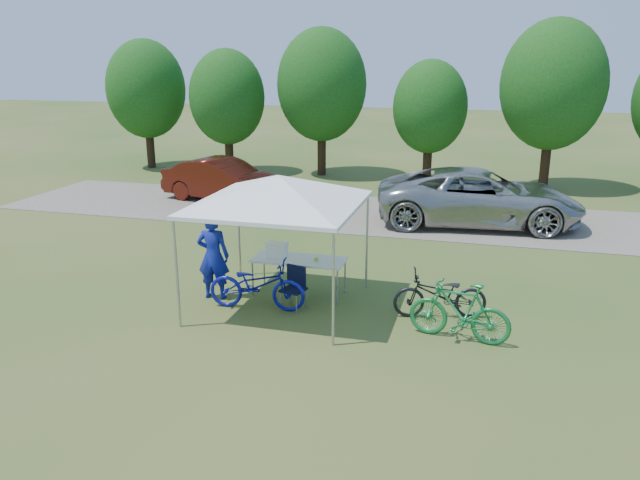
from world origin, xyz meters
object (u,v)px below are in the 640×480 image
object	(u,v)px
folding_table	(299,261)
cyclist	(213,256)
folding_chair	(295,284)
minivan	(479,197)
bike_dark	(440,295)
sedan	(224,180)
cooler	(277,250)
bike_green	(460,311)
bike_blue	(257,285)

from	to	relation	value
folding_table	cyclist	bearing A→B (deg)	-158.64
folding_chair	minivan	bearing A→B (deg)	80.82
bike_dark	sedan	bearing A→B (deg)	-149.00
cooler	sedan	size ratio (longest dim) A/B	0.10
bike_dark	minivan	bearing A→B (deg)	162.39
folding_table	sedan	world-z (taller)	sedan
folding_table	cyclist	size ratio (longest dim) A/B	1.06
bike_dark	bike_green	bearing A→B (deg)	10.98
cyclist	bike_dark	distance (m)	4.72
cyclist	bike_green	xyz separation A→B (m)	(5.11, -0.71, -0.38)
bike_green	minivan	world-z (taller)	minivan
bike_green	cyclist	bearing A→B (deg)	-89.13
folding_table	sedan	bearing A→B (deg)	123.49
minivan	cyclist	bearing A→B (deg)	139.78
folding_chair	cyclist	size ratio (longest dim) A/B	0.46
cyclist	bike_blue	world-z (taller)	cyclist
folding_table	sedan	xyz separation A→B (m)	(-5.18, 7.83, -0.01)
folding_table	cooler	bearing A→B (deg)	-180.00
minivan	sedan	world-z (taller)	minivan
bike_dark	minivan	world-z (taller)	minivan
sedan	minivan	bearing A→B (deg)	-82.91
folding_chair	folding_table	bearing A→B (deg)	114.96
cooler	folding_table	bearing A→B (deg)	0.00
minivan	sedan	bearing A→B (deg)	78.30
folding_table	folding_chair	distance (m)	0.75
cyclist	sedan	size ratio (longest dim) A/B	0.42
folding_chair	cooler	world-z (taller)	cooler
folding_chair	cyclist	bearing A→B (deg)	-166.16
cyclist	sedan	distance (m)	9.19
cooler	bike_green	size ratio (longest dim) A/B	0.24
folding_chair	bike_blue	size ratio (longest dim) A/B	0.43
bike_green	folding_chair	bearing A→B (deg)	-92.75
bike_dark	folding_chair	bearing A→B (deg)	-99.18
cooler	cyclist	world-z (taller)	cyclist
minivan	sedan	distance (m)	8.76
folding_table	folding_chair	world-z (taller)	folding_chair
folding_chair	bike_dark	world-z (taller)	bike_dark
bike_blue	sedan	bearing A→B (deg)	22.50
cooler	minivan	distance (m)	8.01
folding_chair	cyclist	xyz separation A→B (m)	(-1.80, 0.03, 0.43)
bike_blue	minivan	xyz separation A→B (m)	(4.11, 7.92, 0.34)
folding_chair	bike_green	size ratio (longest dim) A/B	0.47
cyclist	minivan	size ratio (longest dim) A/B	0.31
folding_table	folding_chair	xyz separation A→B (m)	(0.12, -0.69, -0.26)
folding_table	bike_blue	size ratio (longest dim) A/B	0.99
folding_table	bike_blue	distance (m)	1.17
bike_blue	bike_dark	distance (m)	3.64
cyclist	cooler	bearing A→B (deg)	-157.74
minivan	sedan	xyz separation A→B (m)	(-8.71, 0.91, -0.10)
cooler	bike_green	bearing A→B (deg)	-19.18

